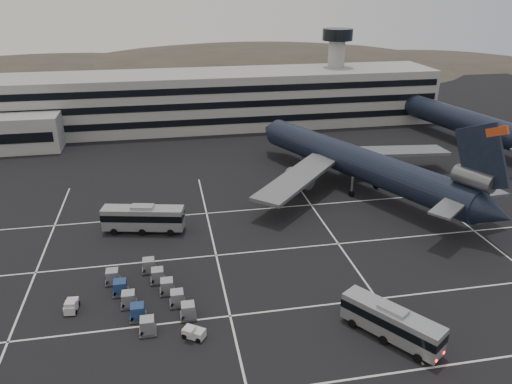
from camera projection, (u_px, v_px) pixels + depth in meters
ground at (264, 266)px, 67.46m from camera, size 260.00×260.00×0.00m
lane_markings at (269, 262)px, 68.27m from camera, size 90.00×55.62×0.01m
terminal at (197, 101)px, 128.57m from camera, size 125.00×26.00×24.00m
hills at (228, 93)px, 228.98m from camera, size 352.00×180.00×44.00m
trijet_main at (360, 163)px, 89.96m from camera, size 43.40×54.45×18.08m
trijet_far at (465, 121)px, 116.30m from camera, size 20.82×57.34×18.08m
bus_near at (392, 322)px, 52.99m from camera, size 8.59×10.79×3.99m
bus_far at (143, 217)px, 75.86m from camera, size 12.64×5.45×4.35m
tug_a at (71, 306)px, 58.04m from camera, size 1.61×2.49×1.53m
tug_b at (195, 332)px, 53.68m from camera, size 2.72×2.47×1.51m
uld_cluster at (148, 293)px, 60.13m from camera, size 11.55×15.43×1.81m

